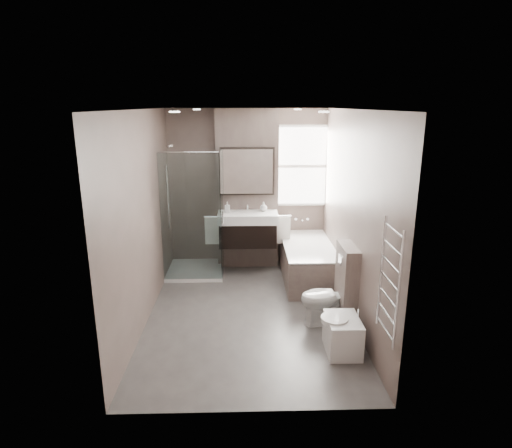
{
  "coord_description": "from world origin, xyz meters",
  "views": [
    {
      "loc": [
        -0.06,
        -5.13,
        2.66
      ],
      "look_at": [
        0.09,
        0.15,
        1.17
      ],
      "focal_mm": 30.0,
      "sensor_mm": 36.0,
      "label": 1
    }
  ],
  "objects_px": {
    "vanity": "(248,229)",
    "toilet": "(327,298)",
    "bathtub": "(307,260)",
    "bidet": "(342,334)"
  },
  "relations": [
    {
      "from": "bathtub",
      "to": "toilet",
      "type": "distance_m",
      "value": 1.4
    },
    {
      "from": "bathtub",
      "to": "vanity",
      "type": "bearing_deg",
      "value": 160.63
    },
    {
      "from": "toilet",
      "to": "bidet",
      "type": "xyz_separation_m",
      "value": [
        0.04,
        -0.65,
        -0.13
      ]
    },
    {
      "from": "vanity",
      "to": "bidet",
      "type": "distance_m",
      "value": 2.64
    },
    {
      "from": "vanity",
      "to": "toilet",
      "type": "height_order",
      "value": "vanity"
    },
    {
      "from": "bathtub",
      "to": "bidet",
      "type": "distance_m",
      "value": 2.05
    },
    {
      "from": "vanity",
      "to": "bathtub",
      "type": "relative_size",
      "value": 0.59
    },
    {
      "from": "vanity",
      "to": "toilet",
      "type": "xyz_separation_m",
      "value": [
        0.97,
        -1.73,
        -0.4
      ]
    },
    {
      "from": "vanity",
      "to": "bidet",
      "type": "height_order",
      "value": "vanity"
    },
    {
      "from": "bidet",
      "to": "vanity",
      "type": "bearing_deg",
      "value": 113.13
    }
  ]
}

